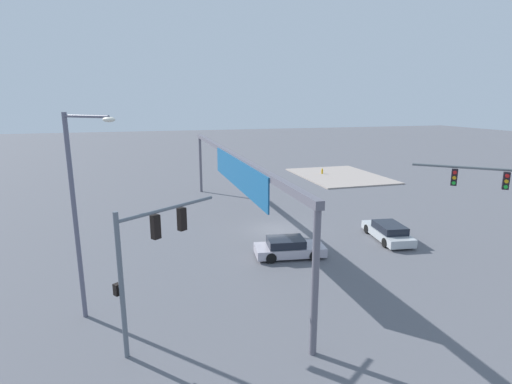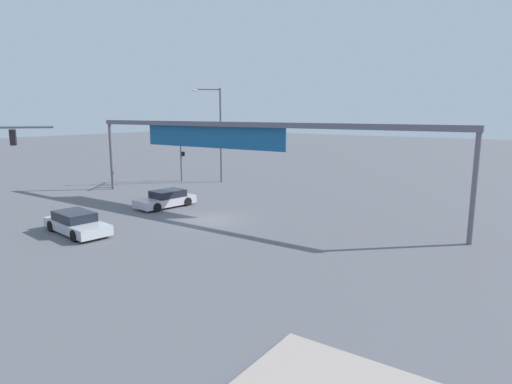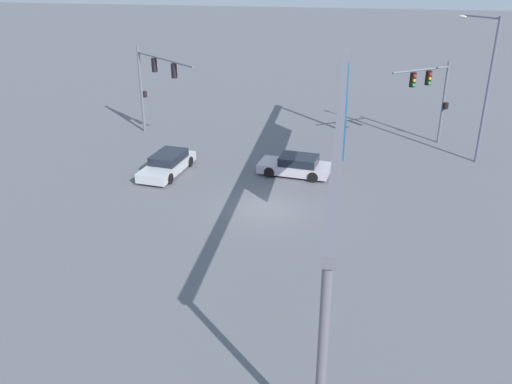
# 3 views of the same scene
# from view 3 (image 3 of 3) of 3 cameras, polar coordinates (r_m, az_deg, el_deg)

# --- Properties ---
(ground_plane) EXTENTS (213.58, 213.58, 0.00)m
(ground_plane) POSITION_cam_3_polar(r_m,az_deg,el_deg) (29.19, 1.21, -1.80)
(ground_plane) COLOR #5B5B62
(traffic_signal_near_corner) EXTENTS (4.95, 5.45, 6.29)m
(traffic_signal_near_corner) POSITION_cam_3_polar(r_m,az_deg,el_deg) (39.96, -10.66, 11.68)
(traffic_signal_near_corner) COLOR slate
(traffic_signal_near_corner) RESTS_ON ground
(traffic_signal_opposite_side) EXTENTS (2.85, 4.20, 5.75)m
(traffic_signal_opposite_side) POSITION_cam_3_polar(r_m,az_deg,el_deg) (39.49, 17.83, 10.14)
(traffic_signal_opposite_side) COLOR slate
(traffic_signal_opposite_side) RESTS_ON ground
(streetlamp_curved_arm) EXTENTS (2.01, 2.22, 9.09)m
(streetlamp_curved_arm) POSITION_cam_3_polar(r_m,az_deg,el_deg) (37.16, 22.70, 10.64)
(streetlamp_curved_arm) COLOR slate
(streetlamp_curved_arm) RESTS_ON ground
(overhead_sign_gantry) EXTENTS (29.56, 0.43, 6.13)m
(overhead_sign_gantry) POSITION_cam_3_polar(r_m,az_deg,el_deg) (27.94, 9.00, 8.28)
(overhead_sign_gantry) COLOR #5E5B66
(overhead_sign_gantry) RESTS_ON ground
(sedan_car_approaching) EXTENTS (4.95, 2.46, 1.21)m
(sedan_car_approaching) POSITION_cam_3_polar(r_m,az_deg,el_deg) (34.16, -9.18, 2.91)
(sedan_car_approaching) COLOR #B4B9BC
(sedan_car_approaching) RESTS_ON ground
(sedan_car_waiting_far) EXTENTS (2.44, 4.53, 1.21)m
(sedan_car_waiting_far) POSITION_cam_3_polar(r_m,az_deg,el_deg) (33.52, 4.13, 2.75)
(sedan_car_waiting_far) COLOR #B6AEB8
(sedan_car_waiting_far) RESTS_ON ground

